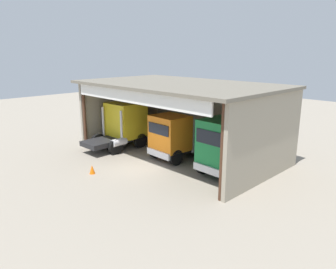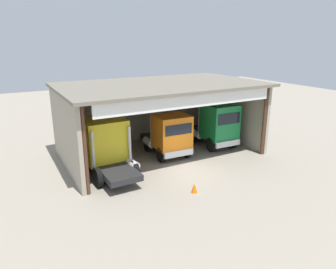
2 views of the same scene
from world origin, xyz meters
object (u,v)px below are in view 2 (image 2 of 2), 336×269
object	(u,v)px
traffic_cone	(194,188)
truck_orange_right_bay	(169,135)
truck_green_center_bay	(217,125)
tool_cart	(121,140)
oil_drum	(113,143)
truck_yellow_center_right_bay	(106,145)

from	to	relation	value
traffic_cone	truck_orange_right_bay	bearing A→B (deg)	74.93
truck_green_center_bay	tool_cart	world-z (taller)	truck_green_center_bay
truck_green_center_bay	oil_drum	xyz separation A→B (m)	(-7.34, 3.65, -1.40)
tool_cart	traffic_cone	world-z (taller)	tool_cart
oil_drum	traffic_cone	world-z (taller)	oil_drum
truck_orange_right_bay	oil_drum	size ratio (longest dim) A/B	5.92
truck_orange_right_bay	truck_green_center_bay	size ratio (longest dim) A/B	1.01
truck_yellow_center_right_bay	truck_orange_right_bay	bearing A→B (deg)	7.21
oil_drum	truck_yellow_center_right_bay	bearing A→B (deg)	-113.68
truck_orange_right_bay	truck_green_center_bay	xyz separation A→B (m)	(4.31, -0.01, 0.19)
truck_green_center_bay	truck_orange_right_bay	bearing A→B (deg)	1.60
truck_green_center_bay	tool_cart	bearing A→B (deg)	-27.87
truck_yellow_center_right_bay	tool_cart	size ratio (longest dim) A/B	5.07
truck_yellow_center_right_bay	traffic_cone	world-z (taller)	truck_yellow_center_right_bay
truck_orange_right_bay	tool_cart	distance (m)	4.58
truck_yellow_center_right_bay	tool_cart	xyz separation A→B (m)	(2.60, 4.49, -1.37)
traffic_cone	tool_cart	bearing A→B (deg)	94.77
truck_green_center_bay	truck_yellow_center_right_bay	bearing A→B (deg)	6.15
truck_orange_right_bay	oil_drum	xyz separation A→B (m)	(-3.02, 3.64, -1.21)
tool_cart	truck_orange_right_bay	bearing A→B (deg)	-58.17
oil_drum	truck_green_center_bay	bearing A→B (deg)	-26.44
truck_orange_right_bay	truck_green_center_bay	world-z (taller)	truck_green_center_bay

